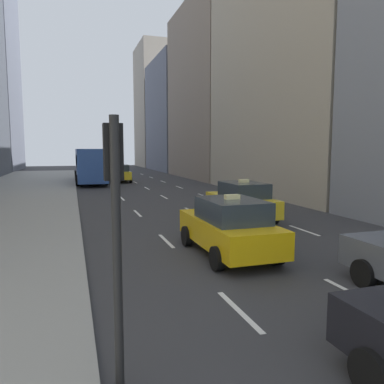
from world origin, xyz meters
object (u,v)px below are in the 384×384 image
at_px(taxi_lead, 229,226).
at_px(taxi_second, 119,173).
at_px(taxi_third, 242,201).
at_px(city_bus, 90,164).
at_px(traffic_light_pole, 115,211).

height_order(taxi_lead, taxi_second, same).
bearing_deg(taxi_third, taxi_second, 97.20).
xyz_separation_m(taxi_lead, taxi_third, (2.80, 5.04, 0.00)).
distance_m(taxi_lead, taxi_third, 5.76).
bearing_deg(taxi_lead, taxi_second, 90.00).
distance_m(taxi_lead, city_bus, 27.48).
distance_m(taxi_second, traffic_light_pole, 32.91).
bearing_deg(taxi_third, traffic_light_pole, -122.76).
xyz_separation_m(taxi_lead, taxi_second, (0.00, 27.19, 0.00)).
xyz_separation_m(taxi_second, traffic_light_pole, (-3.95, -32.64, 1.53)).
xyz_separation_m(city_bus, traffic_light_pole, (-1.14, -32.77, 0.62)).
height_order(taxi_lead, taxi_third, same).
height_order(taxi_second, taxi_third, same).
bearing_deg(taxi_second, traffic_light_pole, -96.90).
xyz_separation_m(taxi_lead, traffic_light_pole, (-3.95, -5.45, 1.53)).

